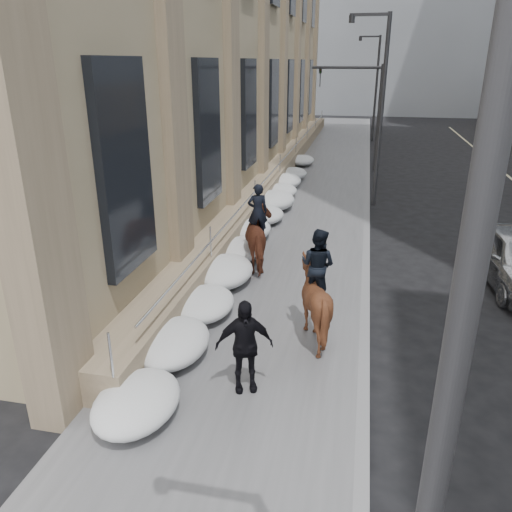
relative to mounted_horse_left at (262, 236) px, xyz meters
The scene contains 13 objects.
ground 5.61m from the mounted_horse_left, 83.64° to the right, with size 140.00×140.00×0.00m, color black.
sidewalk 4.70m from the mounted_horse_left, 82.37° to the left, with size 5.00×80.00×0.12m, color #525255.
curb 5.67m from the mounted_horse_left, 54.57° to the left, with size 0.24×80.00×0.12m, color slate.
limestone_building 17.10m from the mounted_horse_left, 107.78° to the left, with size 6.10×44.00×18.00m.
bg_building_far 67.34m from the mounted_horse_left, 94.63° to the left, with size 24.00×12.00×20.00m, color gray.
streetlight_near 12.43m from the mounted_horse_left, 73.72° to the right, with size 1.71×0.24×8.00m.
streetlight_mid 9.80m from the mounted_horse_left, 68.59° to the left, with size 1.71×0.24×8.00m.
streetlight_far 28.94m from the mounted_horse_left, 83.31° to the left, with size 1.71×0.24×8.00m.
traffic_signal 17.00m from the mounted_horse_left, 80.79° to the left, with size 4.10×0.22×6.00m.
snow_bank 2.84m from the mounted_horse_left, 107.07° to the left, with size 1.70×18.10×0.76m.
mounted_horse_left is the anchor object (origin of this frame).
mounted_horse_right 4.42m from the mounted_horse_left, 62.85° to the right, with size 2.01×2.11×2.59m.
pedestrian 6.30m from the mounted_horse_left, 81.61° to the right, with size 1.12×0.47×1.91m, color black.
Camera 1 is at (2.25, -8.79, 6.16)m, focal length 35.00 mm.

